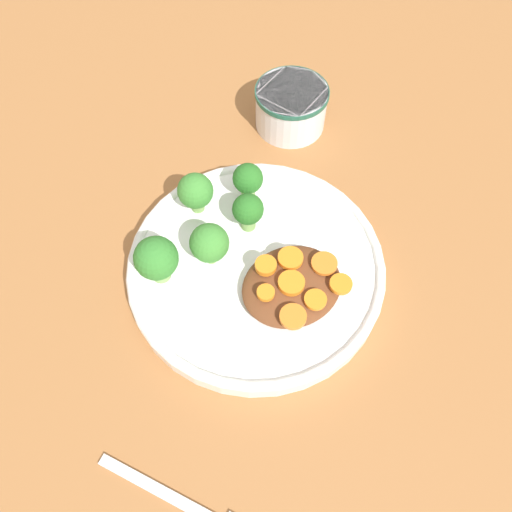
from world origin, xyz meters
TOP-DOWN VIEW (x-y plane):
  - ground_plane at (0.00, 0.00)m, footprint 4.00×4.00m
  - plate at (0.00, 0.00)m, footprint 0.28×0.28m
  - dip_bowl at (0.17, -0.16)m, footprint 0.09×0.09m
  - stew_mound at (-0.05, -0.01)m, footprint 0.09×0.11m
  - broccoli_floret_0 at (0.05, -0.02)m, footprint 0.03×0.03m
  - broccoli_floret_1 at (0.03, 0.04)m, footprint 0.04×0.04m
  - broccoli_floret_2 at (0.10, 0.02)m, footprint 0.04×0.04m
  - broccoli_floret_3 at (0.04, 0.09)m, footprint 0.05×0.05m
  - broccoli_floret_4 at (0.08, -0.04)m, footprint 0.03×0.03m
  - carrot_slice_0 at (-0.05, -0.01)m, footprint 0.03×0.03m
  - carrot_slice_1 at (-0.05, -0.05)m, footprint 0.03×0.03m
  - carrot_slice_2 at (-0.05, 0.02)m, footprint 0.02×0.02m
  - carrot_slice_3 at (-0.02, -0.03)m, footprint 0.03×0.03m
  - carrot_slice_4 at (-0.02, 0.00)m, footprint 0.02×0.02m
  - carrot_slice_5 at (-0.08, 0.01)m, footprint 0.03×0.03m
  - carrot_slice_6 at (-0.08, -0.05)m, footprint 0.02×0.02m
  - carrot_slice_7 at (-0.08, -0.02)m, footprint 0.02×0.02m

SIDE VIEW (x-z plane):
  - ground_plane at x=0.00m, z-range 0.00..0.00m
  - plate at x=0.00m, z-range 0.00..0.03m
  - stew_mound at x=-0.05m, z-range 0.02..0.04m
  - dip_bowl at x=0.17m, z-range 0.00..0.06m
  - carrot_slice_7 at x=-0.08m, z-range 0.04..0.05m
  - carrot_slice_1 at x=-0.05m, z-range 0.04..0.05m
  - carrot_slice_6 at x=-0.08m, z-range 0.04..0.05m
  - carrot_slice_5 at x=-0.08m, z-range 0.04..0.05m
  - carrot_slice_2 at x=-0.05m, z-range 0.04..0.05m
  - carrot_slice_3 at x=-0.02m, z-range 0.04..0.05m
  - carrot_slice_0 at x=-0.05m, z-range 0.04..0.05m
  - carrot_slice_4 at x=-0.02m, z-range 0.04..0.05m
  - broccoli_floret_0 at x=0.05m, z-range 0.03..0.07m
  - broccoli_floret_4 at x=0.08m, z-range 0.03..0.08m
  - broccoli_floret_2 at x=0.10m, z-range 0.03..0.08m
  - broccoli_floret_1 at x=0.03m, z-range 0.03..0.08m
  - broccoli_floret_3 at x=0.04m, z-range 0.03..0.08m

